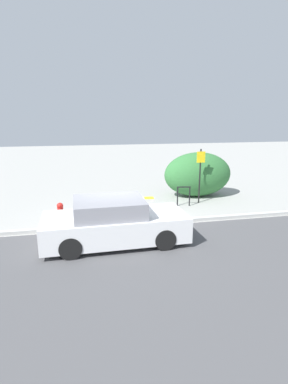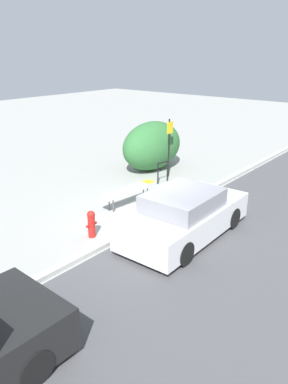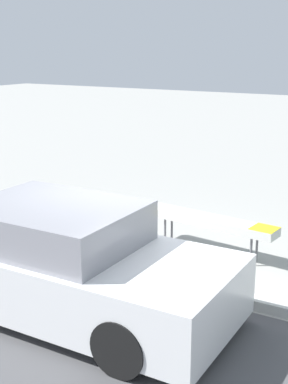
% 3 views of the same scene
% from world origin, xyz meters
% --- Properties ---
extents(ground_plane, '(60.00, 60.00, 0.00)m').
position_xyz_m(ground_plane, '(0.00, 0.00, 0.00)').
color(ground_plane, '#9E9E99').
extents(road_strip, '(60.00, 10.00, 0.01)m').
position_xyz_m(road_strip, '(0.00, -5.15, 0.00)').
color(road_strip, '#4C4C4F').
rests_on(road_strip, ground_plane).
extents(curb, '(60.00, 0.20, 0.13)m').
position_xyz_m(curb, '(0.00, 0.00, 0.07)').
color(curb, '#B7B7B2').
rests_on(curb, ground_plane).
extents(bench, '(2.20, 0.57, 0.59)m').
position_xyz_m(bench, '(0.58, 1.38, 0.51)').
color(bench, '#515156').
rests_on(bench, ground_plane).
extents(bike_rack, '(0.55, 0.14, 0.83)m').
position_xyz_m(bike_rack, '(3.07, 1.87, 0.50)').
color(bike_rack, black).
rests_on(bike_rack, ground_plane).
extents(sign_post, '(0.36, 0.08, 2.30)m').
position_xyz_m(sign_post, '(3.87, 2.18, 1.38)').
color(sign_post, black).
rests_on(sign_post, ground_plane).
extents(fire_hydrant, '(0.36, 0.22, 0.77)m').
position_xyz_m(fire_hydrant, '(-1.76, 0.66, 0.41)').
color(fire_hydrant, red).
rests_on(fire_hydrant, ground_plane).
extents(shrub_hedge, '(3.14, 1.82, 2.03)m').
position_xyz_m(shrub_hedge, '(4.22, 3.30, 1.01)').
color(shrub_hedge, '#337038').
rests_on(shrub_hedge, ground_plane).
extents(parked_car_near, '(4.13, 1.82, 1.33)m').
position_xyz_m(parked_car_near, '(-0.14, -1.26, 0.62)').
color(parked_car_near, black).
rests_on(parked_car_near, ground_plane).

